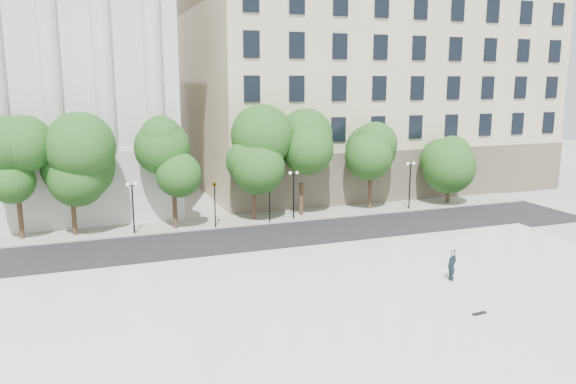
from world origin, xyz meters
The scene contains 11 objects.
ground centered at (0.00, 0.00, 0.00)m, with size 160.00×160.00×0.00m, color #B9B7AF.
plaza centered at (0.00, 3.00, 0.23)m, with size 44.00×22.00×0.45m, color silver.
street centered at (0.00, 18.00, 0.01)m, with size 60.00×8.00×0.02m, color black.
far_sidewalk centered at (0.00, 24.00, 0.06)m, with size 60.00×4.00×0.12m, color #A29F95.
building_east centered at (20.00, 38.91, 11.14)m, with size 36.00×26.15×23.00m.
traffic_light_west centered at (-0.19, 22.30, 3.62)m, with size 0.39×1.58×4.13m.
traffic_light_east centered at (4.29, 22.30, 3.64)m, with size 0.90×1.62×4.15m.
person_lying centered at (9.23, 5.10, 0.68)m, with size 0.62×0.41×1.71m, color black.
skateboard centered at (7.66, 0.74, 0.49)m, with size 0.75×0.19×0.08m, color black.
street_trees centered at (3.14, 23.72, 5.36)m, with size 40.42×4.73×7.75m.
lamp_posts centered at (0.29, 22.60, 2.86)m, with size 35.82×0.28×4.34m.
Camera 1 is at (-9.50, -19.62, 11.34)m, focal length 35.00 mm.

